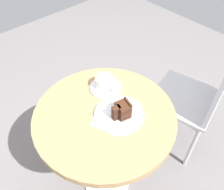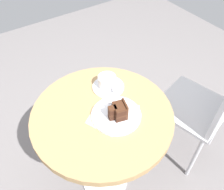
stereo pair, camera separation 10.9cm
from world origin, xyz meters
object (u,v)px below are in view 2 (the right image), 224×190
at_px(napkin, 106,117).
at_px(cake_slice, 119,111).
at_px(teaspoon, 118,83).
at_px(coffee_cup, 107,82).
at_px(saucer, 108,87).
at_px(fork, 127,106).
at_px(cake_plate, 116,115).
at_px(cafe_chair, 211,102).

bearing_deg(napkin, cake_slice, 53.82).
xyz_separation_m(cake_slice, napkin, (-0.03, -0.04, -0.05)).
relative_size(teaspoon, napkin, 0.49).
relative_size(coffee_cup, teaspoon, 1.22).
bearing_deg(coffee_cup, cake_slice, -18.86).
relative_size(cake_slice, napkin, 0.43).
xyz_separation_m(saucer, fork, (0.16, -0.00, 0.01)).
xyz_separation_m(coffee_cup, fork, (0.16, -0.00, -0.03)).
xyz_separation_m(teaspoon, cake_slice, (0.18, -0.12, 0.04)).
bearing_deg(teaspoon, napkin, -62.97).
xyz_separation_m(coffee_cup, napkin, (0.16, -0.11, -0.04)).
bearing_deg(fork, teaspoon, 115.95).
distance_m(coffee_cup, cake_plate, 0.19).
relative_size(teaspoon, cafe_chair, 0.11).
xyz_separation_m(cake_plate, cafe_chair, (0.11, 0.57, -0.17)).
relative_size(saucer, napkin, 0.79).
distance_m(saucer, coffee_cup, 0.04).
bearing_deg(coffee_cup, cafe_chair, 60.41).
bearing_deg(teaspoon, coffee_cup, -116.98).
distance_m(saucer, cake_plate, 0.19).
height_order(cake_slice, cafe_chair, cafe_chair).
relative_size(coffee_cup, cake_slice, 1.39).
distance_m(napkin, cafe_chair, 0.65).
distance_m(coffee_cup, cafe_chair, 0.62).
xyz_separation_m(saucer, coffee_cup, (-0.00, -0.00, 0.04)).
distance_m(coffee_cup, napkin, 0.20).
relative_size(saucer, cake_plate, 0.71).
xyz_separation_m(coffee_cup, cake_plate, (0.17, -0.07, -0.03)).
xyz_separation_m(cake_slice, cafe_chair, (0.10, 0.57, -0.21)).
distance_m(teaspoon, fork, 0.16).
bearing_deg(cafe_chair, fork, -27.88).
height_order(coffee_cup, cafe_chair, cafe_chair).
relative_size(cake_plate, cake_slice, 2.57).
height_order(saucer, teaspoon, teaspoon).
bearing_deg(cafe_chair, coffee_cup, -43.46).
distance_m(cake_plate, cake_slice, 0.05).
height_order(cake_plate, cafe_chair, cafe_chair).
height_order(coffee_cup, teaspoon, coffee_cup).
xyz_separation_m(teaspoon, fork, (0.15, -0.05, 0.00)).
bearing_deg(cake_slice, cafe_chair, 80.32).
relative_size(saucer, fork, 1.29).
height_order(fork, napkin, fork).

